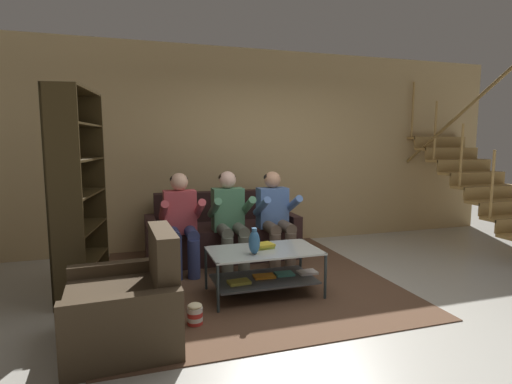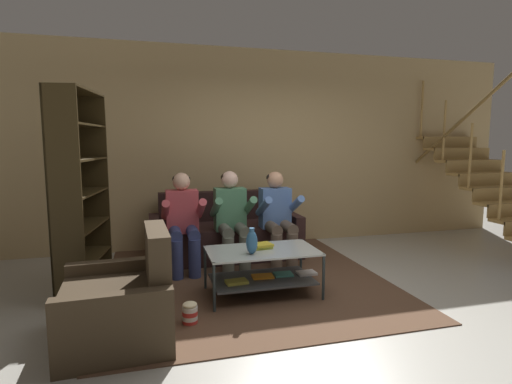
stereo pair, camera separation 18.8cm
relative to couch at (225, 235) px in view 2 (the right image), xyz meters
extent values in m
plane|color=#ABA89D|center=(0.65, -1.83, -0.29)|extent=(16.80, 16.80, 0.00)
cube|color=tan|center=(0.65, 0.63, 1.16)|extent=(8.40, 0.12, 2.90)
cube|color=#AF8748|center=(3.88, -0.86, 0.41)|extent=(1.04, 0.27, 0.04)
cube|color=#AF8748|center=(3.88, -0.59, 0.59)|extent=(1.04, 0.27, 0.04)
cube|color=olive|center=(3.88, -0.71, 0.52)|extent=(1.04, 0.02, 0.18)
cube|color=#AF8748|center=(3.88, -0.31, 0.78)|extent=(1.04, 0.27, 0.04)
cube|color=olive|center=(3.88, -0.44, 0.71)|extent=(1.04, 0.02, 0.18)
cube|color=#AF8748|center=(3.88, -0.04, 0.96)|extent=(1.04, 0.27, 0.04)
cube|color=olive|center=(3.88, -0.17, 0.89)|extent=(1.04, 0.02, 0.18)
cube|color=#AF8748|center=(3.88, 0.23, 1.14)|extent=(1.04, 0.27, 0.04)
cube|color=olive|center=(3.88, 0.10, 1.07)|extent=(1.04, 0.02, 0.18)
cube|color=#AF8748|center=(3.88, 0.50, 1.32)|extent=(1.04, 0.27, 0.04)
cube|color=olive|center=(3.88, 0.38, 1.25)|extent=(1.04, 0.02, 0.18)
cube|color=#AF8748|center=(3.88, 0.77, 1.50)|extent=(1.04, 0.27, 0.04)
cube|color=olive|center=(3.88, 0.65, 1.43)|extent=(1.04, 0.02, 0.18)
cylinder|color=#AF8748|center=(3.39, -1.13, 0.70)|extent=(0.04, 0.04, 0.90)
cylinder|color=#AF8748|center=(3.39, -0.59, 1.06)|extent=(0.04, 0.04, 0.90)
cylinder|color=#AF8748|center=(3.39, -0.04, 1.43)|extent=(0.04, 0.04, 0.90)
cylinder|color=#AF8748|center=(3.39, 0.50, 1.79)|extent=(0.04, 0.04, 0.90)
cylinder|color=olive|center=(3.39, -0.45, 1.61)|extent=(0.05, 2.48, 1.68)
cube|color=#321E1D|center=(0.00, -0.05, -0.07)|extent=(1.71, 0.86, 0.45)
cube|color=black|center=(0.00, 0.29, 0.36)|extent=(1.71, 0.18, 0.41)
cube|color=#321E1D|center=(-0.92, -0.05, -0.01)|extent=(0.13, 0.86, 0.57)
cube|color=#321E1D|center=(0.92, -0.05, -0.01)|extent=(0.13, 0.86, 0.57)
cylinder|color=navy|center=(-0.69, -0.78, -0.07)|extent=(0.14, 0.14, 0.45)
cylinder|color=navy|center=(-0.49, -0.78, -0.07)|extent=(0.14, 0.14, 0.45)
cylinder|color=navy|center=(-0.69, -0.60, 0.20)|extent=(0.14, 0.42, 0.14)
cylinder|color=navy|center=(-0.49, -0.60, 0.20)|extent=(0.14, 0.42, 0.14)
cube|color=#C24850|center=(-0.59, -0.39, 0.42)|extent=(0.38, 0.22, 0.52)
cylinder|color=#C24850|center=(-0.79, -0.57, 0.47)|extent=(0.09, 0.49, 0.31)
cylinder|color=#C24850|center=(-0.39, -0.57, 0.47)|extent=(0.09, 0.49, 0.31)
sphere|color=beige|center=(-0.59, -0.39, 0.78)|extent=(0.21, 0.21, 0.21)
ellipsoid|color=black|center=(-0.59, -0.37, 0.81)|extent=(0.21, 0.21, 0.13)
cylinder|color=#575B4E|center=(-0.10, -0.78, -0.07)|extent=(0.14, 0.14, 0.45)
cylinder|color=#575B4E|center=(0.10, -0.78, -0.07)|extent=(0.14, 0.14, 0.45)
cylinder|color=#575B4E|center=(-0.10, -0.60, 0.20)|extent=(0.14, 0.42, 0.14)
cylinder|color=#575B4E|center=(0.10, -0.60, 0.20)|extent=(0.14, 0.42, 0.14)
cube|color=#4C835E|center=(0.00, -0.39, 0.42)|extent=(0.38, 0.22, 0.53)
cylinder|color=#4C835E|center=(-0.20, -0.57, 0.48)|extent=(0.09, 0.49, 0.31)
cylinder|color=#4C835E|center=(0.20, -0.57, 0.48)|extent=(0.09, 0.49, 0.31)
sphere|color=beige|center=(0.00, -0.39, 0.79)|extent=(0.21, 0.21, 0.21)
ellipsoid|color=black|center=(0.00, -0.37, 0.82)|extent=(0.21, 0.21, 0.13)
cylinder|color=brown|center=(0.49, -0.78, -0.07)|extent=(0.14, 0.14, 0.45)
cylinder|color=brown|center=(0.69, -0.78, -0.07)|extent=(0.14, 0.14, 0.45)
cylinder|color=brown|center=(0.49, -0.60, 0.20)|extent=(0.14, 0.42, 0.14)
cylinder|color=brown|center=(0.69, -0.60, 0.20)|extent=(0.14, 0.42, 0.14)
cube|color=#5477B7|center=(0.59, -0.39, 0.42)|extent=(0.38, 0.22, 0.51)
cylinder|color=#5477B7|center=(0.39, -0.57, 0.47)|extent=(0.09, 0.49, 0.31)
cylinder|color=#5477B7|center=(0.79, -0.57, 0.47)|extent=(0.09, 0.49, 0.31)
sphere|color=tan|center=(0.59, -0.39, 0.78)|extent=(0.21, 0.21, 0.21)
ellipsoid|color=black|center=(0.59, -0.37, 0.80)|extent=(0.21, 0.21, 0.13)
cube|color=silver|center=(0.12, -1.46, 0.17)|extent=(1.10, 0.63, 0.02)
cube|color=#3C3F42|center=(0.12, -1.46, -0.13)|extent=(1.02, 0.58, 0.02)
cylinder|color=#273235|center=(-0.42, -1.76, -0.06)|extent=(0.03, 0.03, 0.47)
cylinder|color=#273235|center=(0.65, -1.76, -0.06)|extent=(0.03, 0.03, 0.47)
cylinder|color=#273235|center=(-0.42, -1.16, -0.06)|extent=(0.03, 0.03, 0.47)
cylinder|color=#273235|center=(0.65, -1.16, -0.06)|extent=(0.03, 0.03, 0.47)
cube|color=gold|center=(-0.16, -1.54, -0.11)|extent=(0.22, 0.15, 0.03)
cube|color=orange|center=(0.13, -1.44, -0.11)|extent=(0.22, 0.15, 0.02)
cube|color=teal|center=(0.36, -1.43, -0.11)|extent=(0.20, 0.16, 0.02)
cube|color=silver|center=(0.60, -1.46, -0.11)|extent=(0.20, 0.15, 0.02)
cube|color=brown|center=(0.06, -0.85, -0.29)|extent=(3.03, 3.42, 0.01)
cube|color=#6F5F55|center=(0.06, -0.85, -0.29)|extent=(1.67, 1.88, 0.00)
ellipsoid|color=#2E608F|center=(-0.02, -1.59, 0.29)|extent=(0.11, 0.11, 0.23)
cylinder|color=#2E608F|center=(-0.02, -1.59, 0.41)|extent=(0.05, 0.05, 0.05)
cube|color=#AAB83E|center=(0.14, -1.40, 0.19)|extent=(0.20, 0.16, 0.03)
cube|color=gold|center=(0.14, -1.41, 0.21)|extent=(0.21, 0.19, 0.02)
cube|color=#362914|center=(-1.70, -1.33, 0.74)|extent=(0.30, 0.06, 2.06)
cube|color=#362914|center=(-1.56, -0.39, 0.74)|extent=(0.30, 0.06, 2.06)
cube|color=#362914|center=(-1.78, -0.84, 0.74)|extent=(0.16, 0.96, 2.06)
cube|color=#362914|center=(-1.63, -0.86, -0.28)|extent=(0.44, 0.97, 0.02)
cube|color=#362914|center=(-1.63, -0.86, 0.05)|extent=(0.44, 0.97, 0.02)
cube|color=#362914|center=(-1.63, -0.86, 0.39)|extent=(0.44, 0.97, 0.02)
cube|color=#362914|center=(-1.63, -0.86, 0.74)|extent=(0.44, 0.97, 0.02)
cube|color=#362914|center=(-1.63, -0.86, 1.08)|extent=(0.44, 0.97, 0.02)
cube|color=#362914|center=(-1.63, -0.86, 1.42)|extent=(0.44, 0.97, 0.02)
cube|color=#362914|center=(-1.63, -0.86, 1.76)|extent=(0.44, 0.97, 0.02)
cube|color=#AAB93F|center=(-1.67, -1.29, -0.16)|extent=(0.22, 0.08, 0.23)
cube|color=silver|center=(-1.70, -1.23, -0.16)|extent=(0.28, 0.07, 0.22)
cube|color=purple|center=(-1.66, -1.20, -0.18)|extent=(0.21, 0.06, 0.18)
cube|color=#30914D|center=(-1.65, -1.16, -0.14)|extent=(0.21, 0.07, 0.27)
cube|color=#2A202C|center=(-1.66, -1.10, -0.14)|extent=(0.26, 0.09, 0.27)
cube|color=#6AA2B0|center=(-1.64, -1.05, -0.15)|extent=(0.23, 0.07, 0.24)
cube|color=blue|center=(-1.64, -1.00, -0.14)|extent=(0.24, 0.07, 0.27)
cube|color=#AEAB39|center=(-1.63, -0.97, -0.18)|extent=(0.23, 0.07, 0.18)
cube|color=#AFB042|center=(-1.64, -0.93, -0.19)|extent=(0.26, 0.07, 0.17)
cube|color=#3C2F1F|center=(-1.24, -2.07, -0.08)|extent=(0.84, 0.73, 0.43)
cube|color=#3C2F1F|center=(-0.92, -2.06, 0.36)|extent=(0.19, 0.70, 0.45)
cube|color=#3C2F1F|center=(-1.26, -1.67, -0.03)|extent=(0.81, 0.15, 0.53)
cube|color=#3C2F1F|center=(-1.22, -2.48, -0.03)|extent=(0.81, 0.15, 0.53)
cylinder|color=red|center=(-0.66, -1.94, -0.27)|extent=(0.13, 0.13, 0.04)
cylinder|color=white|center=(-0.66, -1.94, -0.24)|extent=(0.13, 0.13, 0.04)
cylinder|color=red|center=(-0.66, -1.94, -0.20)|extent=(0.13, 0.13, 0.04)
cylinder|color=white|center=(-0.66, -1.94, -0.16)|extent=(0.13, 0.13, 0.04)
ellipsoid|color=beige|center=(-0.66, -1.94, -0.12)|extent=(0.12, 0.12, 0.05)
camera|label=1|loc=(-1.13, -5.17, 1.26)|focal=28.00mm
camera|label=2|loc=(-0.95, -5.22, 1.26)|focal=28.00mm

